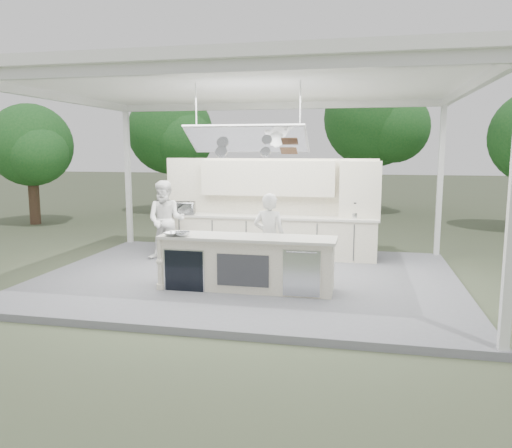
% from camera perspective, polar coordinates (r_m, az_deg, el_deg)
% --- Properties ---
extents(ground, '(90.00, 90.00, 0.00)m').
position_cam_1_polar(ground, '(9.85, -0.94, -6.62)').
color(ground, '#404932').
rests_on(ground, ground).
extents(stage_deck, '(8.00, 6.00, 0.12)m').
position_cam_1_polar(stage_deck, '(9.83, -0.94, -6.28)').
color(stage_deck, slate).
rests_on(stage_deck, ground).
extents(tent, '(8.20, 6.20, 3.86)m').
position_cam_1_polar(tent, '(9.57, -0.99, 15.35)').
color(tent, white).
rests_on(tent, ground).
extents(demo_island, '(3.10, 0.79, 0.95)m').
position_cam_1_polar(demo_island, '(8.81, -1.14, -4.45)').
color(demo_island, white).
rests_on(demo_island, stage_deck).
extents(back_counter, '(5.08, 0.72, 0.95)m').
position_cam_1_polar(back_counter, '(11.54, 1.17, -1.35)').
color(back_counter, white).
rests_on(back_counter, stage_deck).
extents(back_wall_unit, '(5.05, 0.48, 2.25)m').
position_cam_1_polar(back_wall_unit, '(11.55, 3.55, 3.53)').
color(back_wall_unit, white).
rests_on(back_wall_unit, stage_deck).
extents(tree_cluster, '(19.55, 9.40, 5.85)m').
position_cam_1_polar(tree_cluster, '(19.19, 5.22, 10.59)').
color(tree_cluster, '#4D3926').
rests_on(tree_cluster, ground).
extents(head_chef, '(0.64, 0.46, 1.66)m').
position_cam_1_polar(head_chef, '(9.28, 1.53, -1.55)').
color(head_chef, white).
rests_on(head_chef, stage_deck).
extents(sous_chef, '(0.95, 0.79, 1.78)m').
position_cam_1_polar(sous_chef, '(11.29, -10.24, 0.41)').
color(sous_chef, white).
rests_on(sous_chef, stage_deck).
extents(toaster_oven, '(0.59, 0.46, 0.29)m').
position_cam_1_polar(toaster_oven, '(11.78, -8.30, 1.80)').
color(toaster_oven, silver).
rests_on(toaster_oven, back_counter).
extents(bowl_large, '(0.35, 0.35, 0.07)m').
position_cam_1_polar(bowl_large, '(8.86, -9.59, -1.14)').
color(bowl_large, silver).
rests_on(bowl_large, demo_island).
extents(bowl_small, '(0.34, 0.34, 0.08)m').
position_cam_1_polar(bowl_small, '(8.79, -8.43, -1.14)').
color(bowl_small, silver).
rests_on(bowl_small, demo_island).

